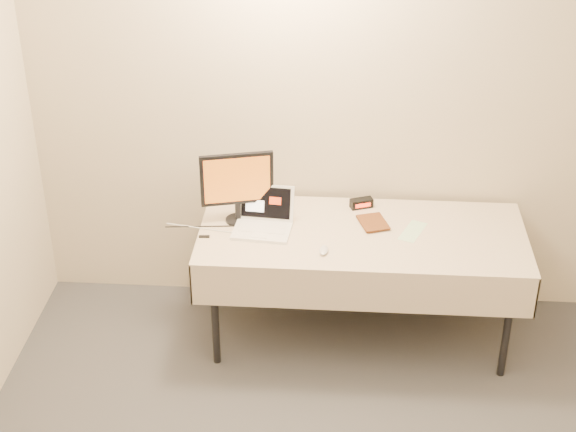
# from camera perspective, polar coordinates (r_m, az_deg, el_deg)

# --- Properties ---
(back_wall) EXTENTS (4.00, 0.10, 2.70)m
(back_wall) POSITION_cam_1_polar(r_m,az_deg,el_deg) (5.16, 5.11, 7.38)
(back_wall) COLOR beige
(back_wall) RESTS_ON ground
(table) EXTENTS (1.86, 0.81, 0.74)m
(table) POSITION_cam_1_polar(r_m,az_deg,el_deg) (5.05, 4.81, -1.67)
(table) COLOR black
(table) RESTS_ON ground
(laptop) EXTENTS (0.35, 0.32, 0.22)m
(laptop) POSITION_cam_1_polar(r_m,az_deg,el_deg) (5.03, -1.59, -0.20)
(laptop) COLOR white
(laptop) RESTS_ON table
(monitor) EXTENTS (0.41, 0.18, 0.43)m
(monitor) POSITION_cam_1_polar(r_m,az_deg,el_deg) (5.01, -3.32, 2.19)
(monitor) COLOR black
(monitor) RESTS_ON table
(book) EXTENTS (0.15, 0.06, 0.20)m
(book) POSITION_cam_1_polar(r_m,az_deg,el_deg) (5.04, 4.78, 0.33)
(book) COLOR #954B1B
(book) RESTS_ON table
(alarm_clock) EXTENTS (0.14, 0.10, 0.06)m
(alarm_clock) POSITION_cam_1_polar(r_m,az_deg,el_deg) (5.26, 4.77, 0.83)
(alarm_clock) COLOR black
(alarm_clock) RESTS_ON table
(clicker) EXTENTS (0.06, 0.11, 0.02)m
(clicker) POSITION_cam_1_polar(r_m,az_deg,el_deg) (4.82, 2.33, -2.23)
(clicker) COLOR silver
(clicker) RESTS_ON table
(paper_form) EXTENTS (0.18, 0.26, 0.00)m
(paper_form) POSITION_cam_1_polar(r_m,az_deg,el_deg) (5.07, 8.07, -0.98)
(paper_form) COLOR #BDE8B8
(paper_form) RESTS_ON table
(usb_dongle) EXTENTS (0.06, 0.02, 0.01)m
(usb_dongle) POSITION_cam_1_polar(r_m,az_deg,el_deg) (4.98, -5.44, -1.33)
(usb_dongle) COLOR black
(usb_dongle) RESTS_ON table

